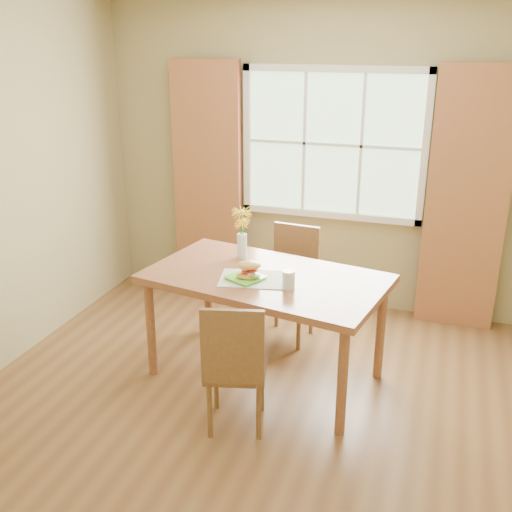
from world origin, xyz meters
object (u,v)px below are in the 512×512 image
Objects in this scene: chair_near at (235,363)px; water_glass at (289,280)px; croissant_sandwich at (249,270)px; flower_vase at (242,228)px; chair_far at (291,277)px; dining_table at (265,286)px.

chair_near is 7.27× the size of water_glass.
croissant_sandwich is 1.62× the size of water_glass.
water_glass reaches higher than chair_near.
chair_near is 1.15m from flower_vase.
chair_far is 2.41× the size of flower_vase.
chair_far reaches higher than water_glass.
water_glass is 0.69m from flower_vase.
chair_far is (-0.01, 1.40, 0.01)m from chair_near.
flower_vase is at bearing 137.21° from water_glass.
dining_table is at bearing 37.99° from croissant_sandwich.
chair_far is (0.01, 0.70, -0.21)m from dining_table.
chair_near is at bearing -110.40° from water_glass.
chair_near is at bearing -73.38° from flower_vase.
dining_table is 0.22m from croissant_sandwich.
chair_far is at bearing 103.34° from water_glass.
chair_near is at bearing -77.75° from dining_table.
dining_table is 8.85× the size of croissant_sandwich.
water_glass is at bearing -42.79° from flower_vase.
dining_table is 1.92× the size of chair_far.
croissant_sandwich is (-0.10, 0.57, 0.39)m from chair_near.
croissant_sandwich is at bearing -110.30° from dining_table.
croissant_sandwich is at bearing -90.42° from chair_far.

